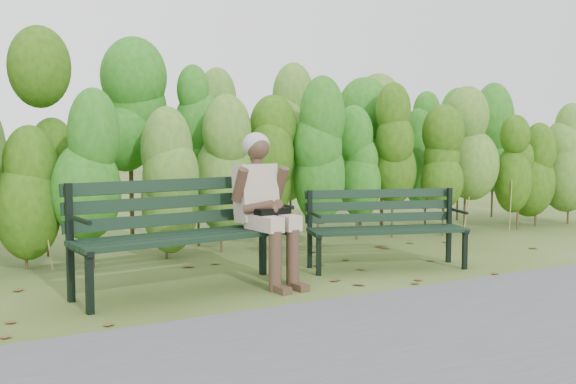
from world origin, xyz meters
TOP-DOWN VIEW (x-y plane):
  - ground at (0.00, 0.00)m, footprint 80.00×80.00m
  - footpath at (0.00, -2.20)m, footprint 60.00×2.50m
  - hedge_band at (0.00, 1.86)m, footprint 11.04×1.67m
  - leaf_litter at (0.04, -0.18)m, footprint 5.64×2.23m
  - bench_left at (-1.23, -0.02)m, footprint 1.92×0.79m
  - bench_right at (0.86, -0.06)m, footprint 1.61×0.94m
  - seated_woman at (-0.51, -0.13)m, footprint 0.53×0.78m

SIDE VIEW (x-z plane):
  - ground at x=0.00m, z-range 0.00..0.00m
  - leaf_litter at x=0.04m, z-range 0.00..0.01m
  - footpath at x=0.00m, z-range 0.00..0.01m
  - bench_right at x=0.86m, z-range 0.07..0.83m
  - bench_left at x=-1.23m, z-range 0.08..1.02m
  - seated_woman at x=-0.51m, z-range 0.09..1.42m
  - hedge_band at x=0.00m, z-range 0.05..2.47m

